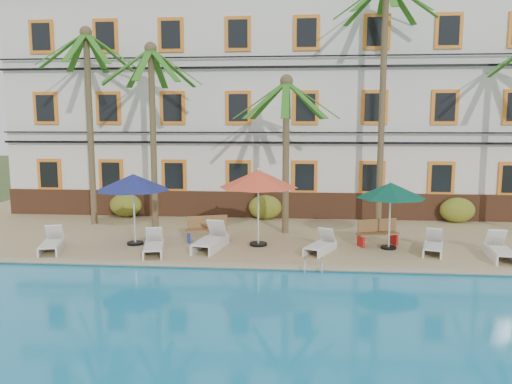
# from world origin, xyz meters

# --- Properties ---
(ground) EXTENTS (100.00, 100.00, 0.00)m
(ground) POSITION_xyz_m (0.00, 0.00, 0.00)
(ground) COLOR #384C23
(ground) RESTS_ON ground
(pool_deck) EXTENTS (30.00, 12.00, 0.25)m
(pool_deck) POSITION_xyz_m (0.00, 5.00, 0.12)
(pool_deck) COLOR tan
(pool_deck) RESTS_ON ground
(swimming_pool) EXTENTS (26.00, 12.00, 0.20)m
(swimming_pool) POSITION_xyz_m (0.00, -7.00, 0.10)
(swimming_pool) COLOR #1888BA
(swimming_pool) RESTS_ON ground
(pool_coping) EXTENTS (30.00, 0.35, 0.06)m
(pool_coping) POSITION_xyz_m (0.00, -0.90, 0.28)
(pool_coping) COLOR tan
(pool_coping) RESTS_ON pool_deck
(hotel_building) EXTENTS (25.40, 6.44, 10.22)m
(hotel_building) POSITION_xyz_m (0.00, 9.98, 5.37)
(hotel_building) COLOR silver
(hotel_building) RESTS_ON pool_deck
(palm_a) EXTENTS (4.11, 4.11, 8.27)m
(palm_a) POSITION_xyz_m (-7.54, 4.94, 5.52)
(palm_a) COLOR brown
(palm_a) RESTS_ON pool_deck
(palm_b) EXTENTS (4.11, 4.11, 7.53)m
(palm_b) POSITION_xyz_m (-4.70, 4.47, 5.09)
(palm_b) COLOR brown
(palm_b) RESTS_ON pool_deck
(palm_c) EXTENTS (4.11, 4.11, 6.17)m
(palm_c) POSITION_xyz_m (0.73, 3.90, 4.29)
(palm_c) COLOR brown
(palm_c) RESTS_ON pool_deck
(palm_d) EXTENTS (4.11, 4.11, 10.14)m
(palm_d) POSITION_xyz_m (4.60, 5.48, 6.58)
(palm_d) COLOR brown
(palm_d) RESTS_ON pool_deck
(shrub_left) EXTENTS (1.50, 0.90, 1.10)m
(shrub_left) POSITION_xyz_m (-6.73, 6.60, 0.80)
(shrub_left) COLOR #2A601B
(shrub_left) RESTS_ON pool_deck
(shrub_mid) EXTENTS (1.50, 0.90, 1.10)m
(shrub_mid) POSITION_xyz_m (-0.26, 6.60, 0.80)
(shrub_mid) COLOR #2A601B
(shrub_mid) RESTS_ON pool_deck
(shrub_right) EXTENTS (1.50, 0.90, 1.10)m
(shrub_right) POSITION_xyz_m (8.16, 6.60, 0.80)
(shrub_right) COLOR #2A601B
(shrub_right) RESTS_ON pool_deck
(umbrella_blue) EXTENTS (2.63, 2.63, 2.62)m
(umbrella_blue) POSITION_xyz_m (-4.60, 1.54, 2.49)
(umbrella_blue) COLOR black
(umbrella_blue) RESTS_ON pool_deck
(umbrella_red) EXTENTS (2.79, 2.79, 2.78)m
(umbrella_red) POSITION_xyz_m (-0.17, 1.78, 2.63)
(umbrella_red) COLOR black
(umbrella_red) RESTS_ON pool_deck
(umbrella_green) EXTENTS (2.39, 2.39, 2.39)m
(umbrella_green) POSITION_xyz_m (4.39, 1.71, 2.29)
(umbrella_green) COLOR black
(umbrella_green) RESTS_ON pool_deck
(lounger_a) EXTENTS (1.11, 1.85, 0.83)m
(lounger_a) POSITION_xyz_m (-7.13, 0.41, 0.52)
(lounger_a) COLOR silver
(lounger_a) RESTS_ON pool_deck
(lounger_b) EXTENTS (1.01, 1.83, 0.82)m
(lounger_b) POSITION_xyz_m (-3.58, 0.38, 0.52)
(lounger_b) COLOR silver
(lounger_b) RESTS_ON pool_deck
(lounger_c) EXTENTS (1.05, 2.09, 0.95)m
(lounger_c) POSITION_xyz_m (-1.77, 1.13, 0.56)
(lounger_c) COLOR silver
(lounger_c) RESTS_ON pool_deck
(lounger_d) EXTENTS (1.22, 1.73, 0.77)m
(lounger_d) POSITION_xyz_m (2.01, 1.03, 0.50)
(lounger_d) COLOR silver
(lounger_d) RESTS_ON pool_deck
(lounger_e) EXTENTS (1.03, 1.75, 0.78)m
(lounger_e) POSITION_xyz_m (5.78, 1.27, 0.50)
(lounger_e) COLOR silver
(lounger_e) RESTS_ON pool_deck
(lounger_f) EXTENTS (0.87, 1.90, 0.87)m
(lounger_f) POSITION_xyz_m (7.73, 0.73, 0.53)
(lounger_f) COLOR silver
(lounger_f) RESTS_ON pool_deck
(bench_left) EXTENTS (1.57, 0.94, 0.93)m
(bench_left) POSITION_xyz_m (-2.15, 2.28, 0.72)
(bench_left) COLOR olive
(bench_left) RESTS_ON pool_deck
(bench_right) EXTENTS (1.57, 0.95, 0.93)m
(bench_right) POSITION_xyz_m (4.04, 2.18, 0.72)
(bench_right) COLOR olive
(bench_right) RESTS_ON pool_deck
(pool_ladder) EXTENTS (0.54, 0.74, 0.74)m
(pool_ladder) POSITION_xyz_m (1.71, -1.00, 0.25)
(pool_ladder) COLOR silver
(pool_ladder) RESTS_ON ground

